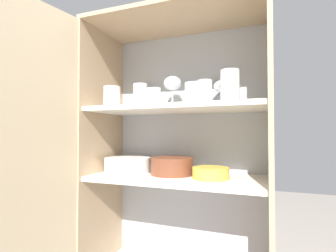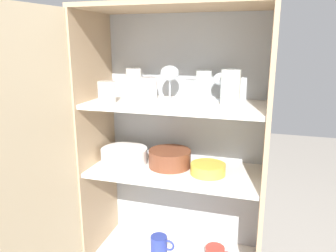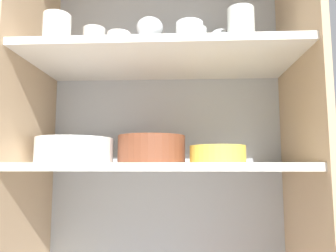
% 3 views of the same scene
% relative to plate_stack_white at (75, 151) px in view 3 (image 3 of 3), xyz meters
% --- Properties ---
extents(cupboard_back_panel, '(0.80, 0.02, 1.51)m').
position_rel_plate_stack_white_xyz_m(cupboard_back_panel, '(0.25, 0.17, -0.10)').
color(cupboard_back_panel, '#B2B7BC').
rests_on(cupboard_back_panel, ground_plane).
extents(cupboard_side_left, '(0.02, 0.38, 1.51)m').
position_rel_plate_stack_white_xyz_m(cupboard_side_left, '(-0.14, -0.01, -0.10)').
color(cupboard_side_left, tan).
rests_on(cupboard_side_left, ground_plane).
extents(cupboard_side_right, '(0.02, 0.38, 1.51)m').
position_rel_plate_stack_white_xyz_m(cupboard_side_right, '(0.64, -0.01, -0.10)').
color(cupboard_side_right, tan).
rests_on(cupboard_side_right, ground_plane).
extents(shelf_board_middle, '(0.76, 0.34, 0.02)m').
position_rel_plate_stack_white_xyz_m(shelf_board_middle, '(0.25, -0.01, -0.05)').
color(shelf_board_middle, silver).
extents(shelf_board_upper, '(0.76, 0.34, 0.02)m').
position_rel_plate_stack_white_xyz_m(shelf_board_upper, '(0.25, -0.01, 0.26)').
color(shelf_board_upper, silver).
extents(tumbler_glass_0, '(0.08, 0.08, 0.15)m').
position_rel_plate_stack_white_xyz_m(tumbler_glass_0, '(0.49, 0.00, 0.34)').
color(tumbler_glass_0, white).
rests_on(tumbler_glass_0, shelf_board_upper).
extents(tumbler_glass_1, '(0.08, 0.08, 0.10)m').
position_rel_plate_stack_white_xyz_m(tumbler_glass_1, '(0.33, -0.01, 0.32)').
color(tumbler_glass_1, white).
rests_on(tumbler_glass_1, shelf_board_upper).
extents(tumbler_glass_2, '(0.07, 0.07, 0.09)m').
position_rel_plate_stack_white_xyz_m(tumbler_glass_2, '(-0.03, -0.10, 0.32)').
color(tumbler_glass_2, silver).
rests_on(tumbler_glass_2, shelf_board_upper).
extents(tumbler_glass_3, '(0.07, 0.07, 0.13)m').
position_rel_plate_stack_white_xyz_m(tumbler_glass_3, '(0.02, 0.09, 0.34)').
color(tumbler_glass_3, white).
rests_on(tumbler_glass_3, shelf_board_upper).
extents(tumbler_glass_4, '(0.07, 0.07, 0.10)m').
position_rel_plate_stack_white_xyz_m(tumbler_glass_4, '(0.11, 0.05, 0.32)').
color(tumbler_glass_4, silver).
rests_on(tumbler_glass_4, shelf_board_upper).
extents(tumbler_glass_5, '(0.07, 0.07, 0.13)m').
position_rel_plate_stack_white_xyz_m(tumbler_glass_5, '(0.36, 0.10, 0.34)').
color(tumbler_glass_5, white).
rests_on(tumbler_glass_5, shelf_board_upper).
extents(wine_glass_0, '(0.07, 0.07, 0.12)m').
position_rel_plate_stack_white_xyz_m(wine_glass_0, '(0.43, 0.09, 0.36)').
color(wine_glass_0, white).
rests_on(wine_glass_0, shelf_board_upper).
extents(wine_glass_1, '(0.08, 0.08, 0.15)m').
position_rel_plate_stack_white_xyz_m(wine_glass_1, '(0.21, 0.06, 0.38)').
color(wine_glass_1, white).
rests_on(wine_glass_1, shelf_board_upper).
extents(plate_stack_white, '(0.22, 0.22, 0.07)m').
position_rel_plate_stack_white_xyz_m(plate_stack_white, '(0.00, 0.00, 0.00)').
color(plate_stack_white, white).
rests_on(plate_stack_white, shelf_board_middle).
extents(mixing_bowl_large, '(0.19, 0.19, 0.08)m').
position_rel_plate_stack_white_xyz_m(mixing_bowl_large, '(0.22, 0.02, 0.01)').
color(mixing_bowl_large, brown).
rests_on(mixing_bowl_large, shelf_board_middle).
extents(serving_bowl_small, '(0.15, 0.15, 0.05)m').
position_rel_plate_stack_white_xyz_m(serving_bowl_small, '(0.41, -0.02, -0.01)').
color(serving_bowl_small, gold).
rests_on(serving_bowl_small, shelf_board_middle).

